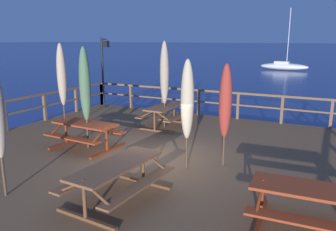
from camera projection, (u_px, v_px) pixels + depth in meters
The scene contains 16 objects.
ground_plane at pixel (155, 187), 9.32m from camera, with size 600.00×600.00×0.00m, color navy.
wooden_deck at pixel (154, 172), 9.22m from camera, with size 12.07×11.11×0.86m, color brown.
railing_waterside_far at pixel (218, 99), 13.68m from camera, with size 11.87×0.10×1.09m.
railing_side_left at pixel (4, 110), 11.52m from camera, with size 0.10×10.91×1.09m.
picnic_table_back_left at pixel (85, 130), 9.81m from camera, with size 2.03×1.51×0.78m.
picnic_table_mid_centre at pixel (117, 173), 6.62m from camera, with size 1.54×2.27×0.78m.
picnic_table_mid_right at pixel (165, 112), 12.22m from camera, with size 1.44×1.90×0.78m.
picnic_table_back_right at pixel (319, 201), 5.50m from camera, with size 2.24×1.51×0.78m.
patio_umbrella_tall_front at pixel (85, 85), 9.52m from camera, with size 0.32×0.32×2.95m.
patio_umbrella_short_mid at pixel (62, 75), 11.62m from camera, with size 0.32×0.32×3.01m.
patio_umbrella_tall_back_left at pixel (164, 73), 11.83m from camera, with size 0.32×0.32×3.08m.
patio_umbrella_short_back at pixel (225, 102), 8.24m from camera, with size 0.32×0.32×2.58m.
patio_umbrella_tall_mid_left at pixel (187, 100), 8.03m from camera, with size 0.32×0.32×2.70m.
patio_umbrella_tall_back_right at pixel (85, 82), 12.33m from camera, with size 0.32×0.32×2.53m.
lamp_post_hooked at pixel (104, 62), 15.05m from camera, with size 0.62×0.43×3.20m.
sailboat_distant at pixel (284, 66), 43.34m from camera, with size 6.07×1.96×7.72m.
Camera 1 is at (4.19, -7.56, 4.02)m, focal length 35.90 mm.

